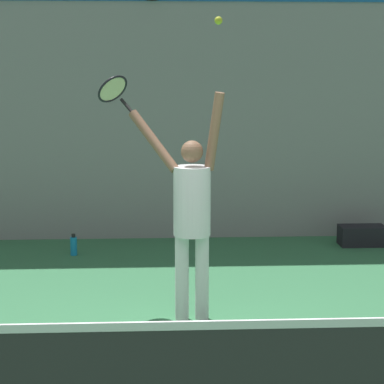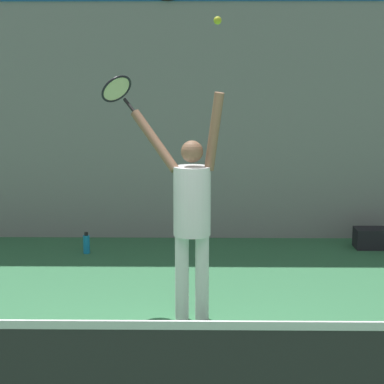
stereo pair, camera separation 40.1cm
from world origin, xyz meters
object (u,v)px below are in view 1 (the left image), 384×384
object	(u,v)px
tennis_player	(191,209)
equipment_bag	(362,236)
tennis_ball	(218,21)
water_bottle	(74,246)
tennis_racket	(114,90)

from	to	relation	value
tennis_player	equipment_bag	distance (m)	3.80
tennis_ball	water_bottle	size ratio (longest dim) A/B	0.25
tennis_ball	water_bottle	bearing A→B (deg)	122.62
tennis_player	water_bottle	world-z (taller)	tennis_player
tennis_player	tennis_racket	xyz separation A→B (m)	(-0.73, 0.51, 1.09)
tennis_player	tennis_racket	size ratio (longest dim) A/B	5.24
tennis_racket	tennis_ball	size ratio (longest dim) A/B	5.88
tennis_racket	equipment_bag	distance (m)	4.40
tennis_ball	equipment_bag	bearing A→B (deg)	52.22
tennis_racket	equipment_bag	bearing A→B (deg)	34.93
tennis_racket	water_bottle	size ratio (longest dim) A/B	1.47
tennis_ball	water_bottle	distance (m)	4.03
tennis_player	tennis_ball	size ratio (longest dim) A/B	30.77
water_bottle	tennis_ball	bearing A→B (deg)	-57.38
tennis_ball	tennis_player	bearing A→B (deg)	148.59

